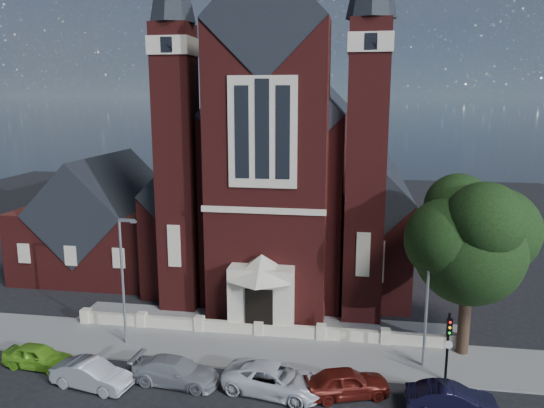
{
  "coord_description": "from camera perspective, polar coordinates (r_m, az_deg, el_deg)",
  "views": [
    {
      "loc": [
        5.86,
        -24.9,
        15.23
      ],
      "look_at": [
        -0.04,
        12.0,
        7.62
      ],
      "focal_mm": 35.0,
      "sensor_mm": 36.0,
      "label": 1
    }
  ],
  "objects": [
    {
      "name": "car_navy",
      "position": [
        28.86,
        18.74,
        -19.34
      ],
      "size": [
        4.38,
        1.56,
        1.44
      ],
      "primitive_type": "imported",
      "rotation": [
        0.0,
        0.0,
        1.56
      ],
      "color": "black",
      "rests_on": "ground"
    },
    {
      "name": "forecourt_wall",
      "position": [
        35.38,
        -1.38,
        -13.99
      ],
      "size": [
        24.0,
        0.4,
        0.9
      ],
      "primitive_type": "cube",
      "color": "beige",
      "rests_on": "ground"
    },
    {
      "name": "car_silver_b",
      "position": [
        30.36,
        -10.33,
        -17.28
      ],
      "size": [
        5.02,
        2.46,
        1.41
      ],
      "primitive_type": "imported",
      "rotation": [
        0.0,
        0.0,
        1.47
      ],
      "color": "gray",
      "rests_on": "ground"
    },
    {
      "name": "car_silver_a",
      "position": [
        31.08,
        -18.84,
        -16.98
      ],
      "size": [
        4.59,
        2.31,
        1.44
      ],
      "primitive_type": "imported",
      "rotation": [
        0.0,
        0.0,
        1.38
      ],
      "color": "#9A9EA1",
      "rests_on": "ground"
    },
    {
      "name": "church",
      "position": [
        48.71,
        2.08,
        3.18
      ],
      "size": [
        20.01,
        34.9,
        29.2
      ],
      "color": "#541816",
      "rests_on": "ground"
    },
    {
      "name": "car_dark_red",
      "position": [
        29.05,
        8.01,
        -18.49
      ],
      "size": [
        4.78,
        3.1,
        1.51
      ],
      "primitive_type": "imported",
      "rotation": [
        0.0,
        0.0,
        1.89
      ],
      "color": "#5D160F",
      "rests_on": "ground"
    },
    {
      "name": "street_tree",
      "position": [
        32.41,
        20.81,
        -4.05
      ],
      "size": [
        6.4,
        6.6,
        10.7
      ],
      "color": "black",
      "rests_on": "ground"
    },
    {
      "name": "traffic_signal",
      "position": [
        30.54,
        18.44,
        -13.58
      ],
      "size": [
        0.28,
        0.42,
        4.0
      ],
      "color": "black",
      "rests_on": "ground"
    },
    {
      "name": "street_lamp_right",
      "position": [
        31.08,
        16.54,
        -8.99
      ],
      "size": [
        1.16,
        0.22,
        8.09
      ],
      "color": "gray",
      "rests_on": "ground"
    },
    {
      "name": "pavement_strip",
      "position": [
        33.62,
        -2.02,
        -15.43
      ],
      "size": [
        60.0,
        5.0,
        0.12
      ],
      "primitive_type": "cube",
      "color": "gray",
      "rests_on": "ground"
    },
    {
      "name": "parish_hall",
      "position": [
        49.43,
        -17.45,
        -2.15
      ],
      "size": [
        12.0,
        12.2,
        10.24
      ],
      "color": "#541816",
      "rests_on": "ground"
    },
    {
      "name": "ground",
      "position": [
        43.1,
        0.69,
        -9.18
      ],
      "size": [
        120.0,
        120.0,
        0.0
      ],
      "primitive_type": "plane",
      "color": "black",
      "rests_on": "ground"
    },
    {
      "name": "forecourt_paving",
      "position": [
        37.17,
        -0.81,
        -12.68
      ],
      "size": [
        26.0,
        3.0,
        0.14
      ],
      "primitive_type": "cube",
      "color": "gray",
      "rests_on": "ground"
    },
    {
      "name": "street_lamp_left",
      "position": [
        33.73,
        -15.67,
        -7.31
      ],
      "size": [
        1.16,
        0.22,
        8.09
      ],
      "color": "gray",
      "rests_on": "ground"
    },
    {
      "name": "car_lime_van",
      "position": [
        34.2,
        -23.9,
        -14.73
      ],
      "size": [
        4.07,
        1.89,
        1.35
      ],
      "primitive_type": "imported",
      "rotation": [
        0.0,
        0.0,
        1.5
      ],
      "color": "#6DB624",
      "rests_on": "ground"
    },
    {
      "name": "car_white_suv",
      "position": [
        29.1,
        0.23,
        -18.34
      ],
      "size": [
        5.74,
        3.45,
        1.49
      ],
      "primitive_type": "imported",
      "rotation": [
        0.0,
        0.0,
        1.38
      ],
      "color": "white",
      "rests_on": "ground"
    }
  ]
}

